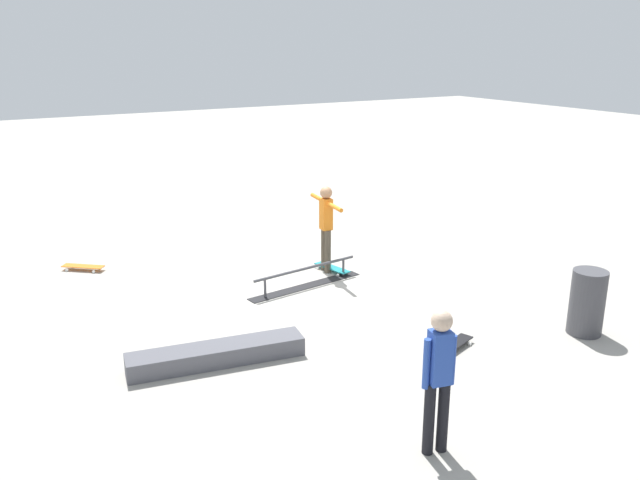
{
  "coord_description": "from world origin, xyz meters",
  "views": [
    {
      "loc": [
        5.29,
        9.47,
        4.2
      ],
      "look_at": [
        0.1,
        0.47,
        1.0
      ],
      "focal_mm": 36.61,
      "sensor_mm": 36.0,
      "label": 1
    }
  ],
  "objects_px": {
    "skater_main": "(326,223)",
    "loose_skateboard_black": "(453,345)",
    "skate_ledge": "(217,354)",
    "skateboard_main": "(332,268)",
    "bystander_blue_shirt": "(439,374)",
    "grind_rail": "(306,278)",
    "loose_skateboard_orange": "(83,267)",
    "trash_bin": "(587,302)"
  },
  "relations": [
    {
      "from": "grind_rail",
      "to": "skateboard_main",
      "type": "height_order",
      "value": "grind_rail"
    },
    {
      "from": "skater_main",
      "to": "trash_bin",
      "type": "distance_m",
      "value": 4.72
    },
    {
      "from": "grind_rail",
      "to": "bystander_blue_shirt",
      "type": "relative_size",
      "value": 1.42
    },
    {
      "from": "trash_bin",
      "to": "skater_main",
      "type": "bearing_deg",
      "value": -65.37
    },
    {
      "from": "loose_skateboard_orange",
      "to": "bystander_blue_shirt",
      "type": "bearing_deg",
      "value": 144.69
    },
    {
      "from": "loose_skateboard_black",
      "to": "trash_bin",
      "type": "xyz_separation_m",
      "value": [
        -2.06,
        0.55,
        0.42
      ]
    },
    {
      "from": "skate_ledge",
      "to": "skateboard_main",
      "type": "height_order",
      "value": "skate_ledge"
    },
    {
      "from": "grind_rail",
      "to": "bystander_blue_shirt",
      "type": "height_order",
      "value": "bystander_blue_shirt"
    },
    {
      "from": "skater_main",
      "to": "loose_skateboard_black",
      "type": "bearing_deg",
      "value": -174.98
    },
    {
      "from": "grind_rail",
      "to": "loose_skateboard_orange",
      "type": "xyz_separation_m",
      "value": [
        3.26,
        -2.87,
        -0.08
      ]
    },
    {
      "from": "skater_main",
      "to": "loose_skateboard_orange",
      "type": "distance_m",
      "value": 4.7
    },
    {
      "from": "trash_bin",
      "to": "bystander_blue_shirt",
      "type": "bearing_deg",
      "value": 17.11
    },
    {
      "from": "skateboard_main",
      "to": "skater_main",
      "type": "bearing_deg",
      "value": 35.37
    },
    {
      "from": "skateboard_main",
      "to": "grind_rail",
      "type": "bearing_deg",
      "value": 106.13
    },
    {
      "from": "skateboard_main",
      "to": "trash_bin",
      "type": "height_order",
      "value": "trash_bin"
    },
    {
      "from": "skate_ledge",
      "to": "trash_bin",
      "type": "bearing_deg",
      "value": 160.08
    },
    {
      "from": "grind_rail",
      "to": "skateboard_main",
      "type": "xyz_separation_m",
      "value": [
        -0.81,
        -0.44,
        -0.08
      ]
    },
    {
      "from": "grind_rail",
      "to": "trash_bin",
      "type": "xyz_separation_m",
      "value": [
        -2.68,
        3.75,
        0.33
      ]
    },
    {
      "from": "skateboard_main",
      "to": "bystander_blue_shirt",
      "type": "xyz_separation_m",
      "value": [
        1.96,
        5.37,
        0.84
      ]
    },
    {
      "from": "skater_main",
      "to": "bystander_blue_shirt",
      "type": "relative_size",
      "value": 1.01
    },
    {
      "from": "loose_skateboard_black",
      "to": "loose_skateboard_orange",
      "type": "distance_m",
      "value": 7.21
    },
    {
      "from": "skate_ledge",
      "to": "loose_skateboard_black",
      "type": "relative_size",
      "value": 2.91
    },
    {
      "from": "skater_main",
      "to": "loose_skateboard_black",
      "type": "xyz_separation_m",
      "value": [
        0.1,
        3.73,
        -0.88
      ]
    },
    {
      "from": "skater_main",
      "to": "skate_ledge",
      "type": "bearing_deg",
      "value": 134.23
    },
    {
      "from": "skate_ledge",
      "to": "loose_skateboard_black",
      "type": "height_order",
      "value": "skate_ledge"
    },
    {
      "from": "loose_skateboard_black",
      "to": "loose_skateboard_orange",
      "type": "relative_size",
      "value": 1.1
    },
    {
      "from": "loose_skateboard_black",
      "to": "loose_skateboard_orange",
      "type": "xyz_separation_m",
      "value": [
        3.87,
        -6.08,
        0.0
      ]
    },
    {
      "from": "skateboard_main",
      "to": "bystander_blue_shirt",
      "type": "distance_m",
      "value": 5.78
    },
    {
      "from": "skateboard_main",
      "to": "trash_bin",
      "type": "relative_size",
      "value": 0.84
    },
    {
      "from": "bystander_blue_shirt",
      "to": "loose_skateboard_orange",
      "type": "xyz_separation_m",
      "value": [
        2.11,
        -7.8,
        -0.84
      ]
    },
    {
      "from": "skate_ledge",
      "to": "skater_main",
      "type": "xyz_separation_m",
      "value": [
        -3.14,
        -2.42,
        0.82
      ]
    },
    {
      "from": "skate_ledge",
      "to": "loose_skateboard_black",
      "type": "bearing_deg",
      "value": 156.82
    },
    {
      "from": "grind_rail",
      "to": "skateboard_main",
      "type": "relative_size",
      "value": 2.81
    },
    {
      "from": "trash_bin",
      "to": "loose_skateboard_black",
      "type": "bearing_deg",
      "value": -14.87
    },
    {
      "from": "skate_ledge",
      "to": "trash_bin",
      "type": "distance_m",
      "value": 5.44
    },
    {
      "from": "grind_rail",
      "to": "skateboard_main",
      "type": "bearing_deg",
      "value": -158.76
    },
    {
      "from": "grind_rail",
      "to": "skater_main",
      "type": "bearing_deg",
      "value": -151.43
    },
    {
      "from": "trash_bin",
      "to": "grind_rail",
      "type": "bearing_deg",
      "value": -54.49
    },
    {
      "from": "skate_ledge",
      "to": "trash_bin",
      "type": "relative_size",
      "value": 2.42
    },
    {
      "from": "grind_rail",
      "to": "loose_skateboard_orange",
      "type": "relative_size",
      "value": 3.11
    },
    {
      "from": "skate_ledge",
      "to": "skateboard_main",
      "type": "distance_m",
      "value": 3.99
    },
    {
      "from": "grind_rail",
      "to": "skate_ledge",
      "type": "relative_size",
      "value": 0.97
    }
  ]
}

